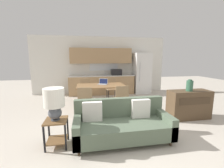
% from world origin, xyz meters
% --- Properties ---
extents(ground_plane, '(20.00, 20.00, 0.00)m').
position_xyz_m(ground_plane, '(0.00, 0.00, 0.00)').
color(ground_plane, beige).
extents(wall_back, '(6.40, 0.07, 2.70)m').
position_xyz_m(wall_back, '(0.00, 4.63, 1.36)').
color(wall_back, silver).
rests_on(wall_back, ground_plane).
extents(kitchen_counter, '(3.05, 0.65, 2.15)m').
position_xyz_m(kitchen_counter, '(0.01, 4.33, 0.84)').
color(kitchen_counter, tan).
rests_on(kitchen_counter, ground_plane).
extents(refrigerator, '(0.77, 0.73, 1.94)m').
position_xyz_m(refrigerator, '(1.95, 4.23, 0.97)').
color(refrigerator, white).
rests_on(refrigerator, ground_plane).
extents(dining_table, '(1.63, 0.94, 0.77)m').
position_xyz_m(dining_table, '(-0.24, 2.38, 0.71)').
color(dining_table, olive).
rests_on(dining_table, ground_plane).
extents(couch, '(1.95, 0.80, 0.83)m').
position_xyz_m(couch, '(-0.04, 0.17, 0.33)').
color(couch, '#3D2D1E').
rests_on(couch, ground_plane).
extents(side_table, '(0.41, 0.41, 0.53)m').
position_xyz_m(side_table, '(-1.34, 0.14, 0.35)').
color(side_table, brown).
rests_on(side_table, ground_plane).
extents(table_lamp, '(0.38, 0.38, 0.61)m').
position_xyz_m(table_lamp, '(-1.34, 0.13, 0.90)').
color(table_lamp, '#4C515B').
rests_on(table_lamp, side_table).
extents(credenza, '(1.15, 0.46, 0.80)m').
position_xyz_m(credenza, '(2.09, 0.93, 0.40)').
color(credenza, brown).
rests_on(credenza, ground_plane).
extents(vase, '(0.17, 0.17, 0.32)m').
position_xyz_m(vase, '(2.03, 0.89, 0.95)').
color(vase, '#336047').
rests_on(vase, credenza).
extents(dining_chair_near_left, '(0.48, 0.48, 0.89)m').
position_xyz_m(dining_chair_near_left, '(-0.77, 1.54, 0.51)').
color(dining_chair_near_left, '#997A56').
rests_on(dining_chair_near_left, ground_plane).
extents(dining_chair_far_left, '(0.47, 0.47, 0.89)m').
position_xyz_m(dining_chair_far_left, '(-0.77, 3.18, 0.51)').
color(dining_chair_far_left, '#997A56').
rests_on(dining_chair_far_left, ground_plane).
extents(dining_chair_far_right, '(0.44, 0.44, 0.89)m').
position_xyz_m(dining_chair_far_right, '(0.28, 3.22, 0.51)').
color(dining_chair_far_right, '#997A56').
rests_on(dining_chair_far_right, ground_plane).
extents(dining_chair_near_right, '(0.44, 0.44, 0.89)m').
position_xyz_m(dining_chair_near_right, '(0.28, 1.58, 0.51)').
color(dining_chair_near_right, '#997A56').
rests_on(dining_chair_near_right, ground_plane).
extents(laptop, '(0.40, 0.37, 0.20)m').
position_xyz_m(laptop, '(-0.15, 2.55, 0.82)').
color(laptop, '#B7BABC').
rests_on(laptop, dining_table).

